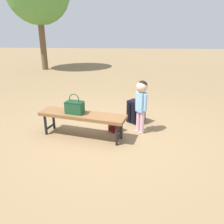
# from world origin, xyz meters

# --- Properties ---
(ground_plane) EXTENTS (40.00, 40.00, 0.00)m
(ground_plane) POSITION_xyz_m (0.00, 0.00, 0.00)
(ground_plane) COLOR #8C704C
(ground_plane) RESTS_ON ground
(park_bench) EXTENTS (1.65, 0.77, 0.45)m
(park_bench) POSITION_xyz_m (-0.49, -0.11, 0.39)
(park_bench) COLOR brown
(park_bench) RESTS_ON ground
(handbag) EXTENTS (0.35, 0.25, 0.37)m
(handbag) POSITION_xyz_m (-0.62, -0.10, 0.58)
(handbag) COLOR #1E4C2D
(handbag) RESTS_ON park_bench
(child_standing) EXTENTS (0.21, 0.22, 1.02)m
(child_standing) POSITION_xyz_m (0.58, 0.15, 0.68)
(child_standing) COLOR #E5B2C6
(child_standing) RESTS_ON ground
(backpack_large) EXTENTS (0.40, 0.39, 0.55)m
(backpack_large) POSITION_xyz_m (0.51, 0.64, 0.27)
(backpack_large) COLOR black
(backpack_large) RESTS_ON ground
(backpack_small) EXTENTS (0.25, 0.24, 0.34)m
(backpack_small) POSITION_xyz_m (0.08, 0.15, 0.17)
(backpack_small) COLOR maroon
(backpack_small) RESTS_ON ground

